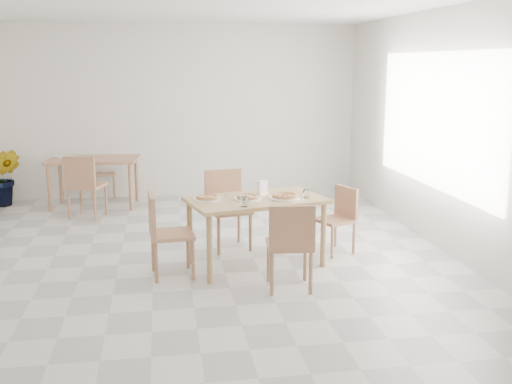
{
  "coord_description": "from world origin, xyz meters",
  "views": [
    {
      "loc": [
        -0.25,
        -6.4,
        2.16
      ],
      "look_at": [
        0.74,
        -0.23,
        0.82
      ],
      "focal_mm": 42.0,
      "sensor_mm": 36.0,
      "label": 1
    }
  ],
  "objects": [
    {
      "name": "second_table",
      "position": [
        -1.27,
        2.9,
        0.65
      ],
      "size": [
        1.41,
        0.9,
        0.75
      ],
      "rotation": [
        0.0,
        0.0,
        -0.11
      ],
      "color": "tan",
      "rests_on": "ground"
    },
    {
      "name": "room",
      "position": [
        2.98,
        0.3,
        1.5
      ],
      "size": [
        7.28,
        7.0,
        7.0
      ],
      "color": "silver",
      "rests_on": "ground"
    },
    {
      "name": "tumbler_a",
      "position": [
        0.56,
        -0.59,
        0.8
      ],
      "size": [
        0.08,
        0.08,
        0.1
      ],
      "primitive_type": "cylinder",
      "color": "white",
      "rests_on": "main_table"
    },
    {
      "name": "pizza_pepperoni",
      "position": [
        1.04,
        -0.3,
        0.78
      ],
      "size": [
        0.35,
        0.35,
        0.03
      ],
      "rotation": [
        0.0,
        0.0,
        -0.4
      ],
      "color": "tan",
      "rests_on": "plate_pepperoni"
    },
    {
      "name": "main_table",
      "position": [
        0.74,
        -0.23,
        0.66
      ],
      "size": [
        1.58,
        1.13,
        0.75
      ],
      "rotation": [
        0.0,
        0.0,
        0.24
      ],
      "color": "tan",
      "rests_on": "ground"
    },
    {
      "name": "chair_back_n",
      "position": [
        -1.24,
        3.59,
        0.47
      ],
      "size": [
        0.47,
        0.47,
        0.81
      ],
      "rotation": [
        0.0,
        0.0,
        0.21
      ],
      "color": "tan",
      "rests_on": "ground"
    },
    {
      "name": "potted_plant",
      "position": [
        -2.65,
        3.15,
        0.44
      ],
      "size": [
        0.49,
        0.4,
        0.89
      ],
      "primitive_type": "imported",
      "rotation": [
        0.0,
        0.0,
        0.01
      ],
      "color": "#217028",
      "rests_on": "ground"
    },
    {
      "name": "chair_north",
      "position": [
        0.5,
        0.51,
        0.54
      ],
      "size": [
        0.55,
        0.55,
        0.92
      ],
      "rotation": [
        0.0,
        0.0,
        0.22
      ],
      "color": "tan",
      "rests_on": "ground"
    },
    {
      "name": "plate_empty",
      "position": [
        -1.74,
        3.09,
        0.76
      ],
      "size": [
        0.28,
        0.28,
        0.02
      ],
      "primitive_type": "cylinder",
      "color": "white",
      "rests_on": "second_table"
    },
    {
      "name": "tumbler_b",
      "position": [
        1.27,
        -0.29,
        0.79
      ],
      "size": [
        0.07,
        0.07,
        0.09
      ],
      "primitive_type": "cylinder",
      "color": "white",
      "rests_on": "main_table"
    },
    {
      "name": "plate_margherita",
      "position": [
        0.22,
        -0.23,
        0.76
      ],
      "size": [
        0.29,
        0.29,
        0.02
      ],
      "primitive_type": "cylinder",
      "color": "white",
      "rests_on": "main_table"
    },
    {
      "name": "pizza_mushroom",
      "position": [
        0.64,
        -0.29,
        0.78
      ],
      "size": [
        0.26,
        0.26,
        0.03
      ],
      "rotation": [
        0.0,
        0.0,
        0.18
      ],
      "color": "tan",
      "rests_on": "plate_mushroom"
    },
    {
      "name": "chair_east",
      "position": [
        1.77,
        0.1,
        0.44
      ],
      "size": [
        0.5,
        0.5,
        0.77
      ],
      "rotation": [
        0.0,
        0.0,
        -1.16
      ],
      "color": "tan",
      "rests_on": "ground"
    },
    {
      "name": "chair_west",
      "position": [
        -0.25,
        -0.43,
        0.51
      ],
      "size": [
        0.47,
        0.47,
        0.88
      ],
      "rotation": [
        0.0,
        0.0,
        1.66
      ],
      "color": "tan",
      "rests_on": "ground"
    },
    {
      "name": "fork_b",
      "position": [
        1.3,
        -0.19,
        0.75
      ],
      "size": [
        0.05,
        0.18,
        0.01
      ],
      "primitive_type": "cube",
      "rotation": [
        0.0,
        0.0,
        0.19
      ],
      "color": "silver",
      "rests_on": "main_table"
    },
    {
      "name": "plate_mushroom",
      "position": [
        0.64,
        -0.29,
        0.76
      ],
      "size": [
        0.29,
        0.29,
        0.02
      ],
      "primitive_type": "cylinder",
      "color": "white",
      "rests_on": "main_table"
    },
    {
      "name": "pizza_margherita",
      "position": [
        0.22,
        -0.23,
        0.78
      ],
      "size": [
        0.3,
        0.3,
        0.03
      ],
      "rotation": [
        0.0,
        0.0,
        -0.3
      ],
      "color": "tan",
      "rests_on": "plate_margherita"
    },
    {
      "name": "chair_back_s",
      "position": [
        -1.33,
        2.12,
        0.53
      ],
      "size": [
        0.57,
        0.57,
        0.91
      ],
      "rotation": [
        0.0,
        0.0,
        2.82
      ],
      "color": "tan",
      "rests_on": "ground"
    },
    {
      "name": "chair_south",
      "position": [
        0.94,
        -1.03,
        0.51
      ],
      "size": [
        0.47,
        0.47,
        0.88
      ],
      "rotation": [
        0.0,
        0.0,
        3.05
      ],
      "color": "tan",
      "rests_on": "ground"
    },
    {
      "name": "plate_pepperoni",
      "position": [
        1.04,
        -0.3,
        0.76
      ],
      "size": [
        0.34,
        0.34,
        0.02
      ],
      "primitive_type": "cylinder",
      "color": "white",
      "rests_on": "main_table"
    },
    {
      "name": "napkin_holder",
      "position": [
        0.85,
        0.0,
        0.82
      ],
      "size": [
        0.14,
        0.13,
        0.14
      ],
      "rotation": [
        0.0,
        0.0,
        0.6
      ],
      "color": "silver",
      "rests_on": "main_table"
    },
    {
      "name": "fork_a",
      "position": [
        0.43,
        -0.08,
        0.75
      ],
      "size": [
        0.02,
        0.16,
        0.01
      ],
      "primitive_type": "cube",
      "rotation": [
        0.0,
        0.0,
        -0.02
      ],
      "color": "silver",
      "rests_on": "main_table"
    }
  ]
}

